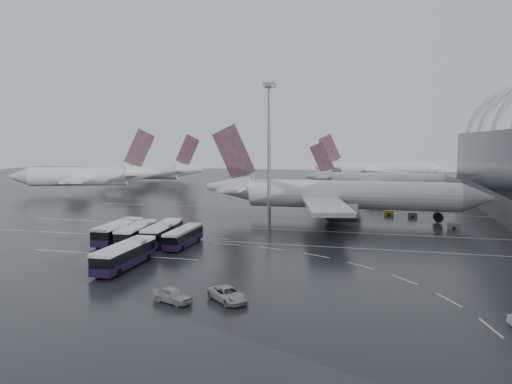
% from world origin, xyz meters
% --- Properties ---
extents(ground, '(420.00, 420.00, 0.00)m').
position_xyz_m(ground, '(0.00, 0.00, 0.00)').
color(ground, black).
rests_on(ground, ground).
extents(lane_marking_near, '(120.00, 0.25, 0.01)m').
position_xyz_m(lane_marking_near, '(0.00, -2.00, 0.01)').
color(lane_marking_near, silver).
rests_on(lane_marking_near, ground).
extents(lane_marking_mid, '(120.00, 0.25, 0.01)m').
position_xyz_m(lane_marking_mid, '(0.00, 12.00, 0.01)').
color(lane_marking_mid, silver).
rests_on(lane_marking_mid, ground).
extents(lane_marking_far, '(120.00, 0.25, 0.01)m').
position_xyz_m(lane_marking_far, '(0.00, 40.00, 0.01)').
color(lane_marking_far, silver).
rests_on(lane_marking_far, ground).
extents(bus_bay_line_south, '(28.00, 0.25, 0.01)m').
position_xyz_m(bus_bay_line_south, '(-24.00, -16.00, 0.01)').
color(bus_bay_line_south, silver).
rests_on(bus_bay_line_south, ground).
extents(bus_bay_line_north, '(28.00, 0.25, 0.01)m').
position_xyz_m(bus_bay_line_north, '(-24.00, 0.00, 0.01)').
color(bus_bay_line_north, silver).
rests_on(bus_bay_line_north, ground).
extents(airliner_main, '(63.34, 55.75, 21.52)m').
position_xyz_m(airliner_main, '(6.44, 27.98, 5.39)').
color(airliner_main, silver).
rests_on(airliner_main, ground).
extents(airliner_gate_b, '(49.62, 44.82, 17.30)m').
position_xyz_m(airliner_gate_b, '(14.83, 84.31, 4.33)').
color(airliner_gate_b, silver).
rests_on(airliner_gate_b, ground).
extents(airliner_gate_c, '(55.24, 50.38, 20.36)m').
position_xyz_m(airliner_gate_c, '(13.78, 137.22, 5.09)').
color(airliner_gate_c, silver).
rests_on(airliner_gate_c, ground).
extents(jet_remote_west, '(48.45, 39.43, 21.57)m').
position_xyz_m(jet_remote_west, '(-79.60, 63.53, 5.57)').
color(jet_remote_west, silver).
rests_on(jet_remote_west, ground).
extents(jet_remote_mid, '(45.76, 36.81, 20.00)m').
position_xyz_m(jet_remote_mid, '(-73.40, 96.70, 5.16)').
color(jet_remote_mid, silver).
rests_on(jet_remote_mid, ground).
extents(jet_remote_far, '(40.07, 32.33, 17.43)m').
position_xyz_m(jet_remote_far, '(-82.16, 123.19, 4.50)').
color(jet_remote_far, silver).
rests_on(jet_remote_far, ground).
extents(bus_row_near_a, '(3.80, 13.78, 3.36)m').
position_xyz_m(bus_row_near_a, '(-28.37, -6.83, 1.85)').
color(bus_row_near_a, '#1F133B').
rests_on(bus_row_near_a, ground).
extents(bus_row_near_b, '(4.45, 13.13, 3.17)m').
position_xyz_m(bus_row_near_b, '(-24.76, -7.06, 1.74)').
color(bus_row_near_b, '#1F133B').
rests_on(bus_row_near_b, ground).
extents(bus_row_near_c, '(4.15, 13.68, 3.32)m').
position_xyz_m(bus_row_near_c, '(-20.36, -5.65, 1.82)').
color(bus_row_near_c, '#1F133B').
rests_on(bus_row_near_c, ground).
extents(bus_row_near_d, '(3.06, 12.05, 2.95)m').
position_xyz_m(bus_row_near_d, '(-15.87, -7.20, 1.62)').
color(bus_row_near_d, '#1F133B').
rests_on(bus_row_near_d, ground).
extents(bus_row_far_c, '(3.38, 13.55, 3.33)m').
position_xyz_m(bus_row_far_c, '(-18.22, -22.71, 1.83)').
color(bus_row_far_c, '#1F133B').
rests_on(bus_row_far_c, ground).
extents(van_curve_a, '(5.98, 5.76, 1.58)m').
position_xyz_m(van_curve_a, '(0.20, -33.09, 0.79)').
color(van_curve_a, silver).
rests_on(van_curve_a, ground).
extents(van_curve_b, '(5.28, 3.65, 1.67)m').
position_xyz_m(van_curve_b, '(-5.61, -34.94, 0.83)').
color(van_curve_b, silver).
rests_on(van_curve_b, ground).
extents(floodlight_mast, '(2.21, 2.21, 28.81)m').
position_xyz_m(floodlight_mast, '(-5.33, 11.34, 18.12)').
color(floodlight_mast, gray).
rests_on(floodlight_mast, ground).
extents(gse_cart_belly_b, '(2.00, 1.18, 1.09)m').
position_xyz_m(gse_cart_belly_b, '(23.25, 34.82, 0.55)').
color(gse_cart_belly_b, slate).
rests_on(gse_cart_belly_b, ground).
extents(gse_cart_belly_d, '(2.27, 1.34, 1.24)m').
position_xyz_m(gse_cart_belly_d, '(30.45, 21.29, 0.62)').
color(gse_cart_belly_d, slate).
rests_on(gse_cart_belly_d, ground).
extents(gse_cart_belly_e, '(2.18, 1.29, 1.19)m').
position_xyz_m(gse_cart_belly_e, '(18.01, 36.41, 0.59)').
color(gse_cart_belly_e, '#B39817').
rests_on(gse_cart_belly_e, ground).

